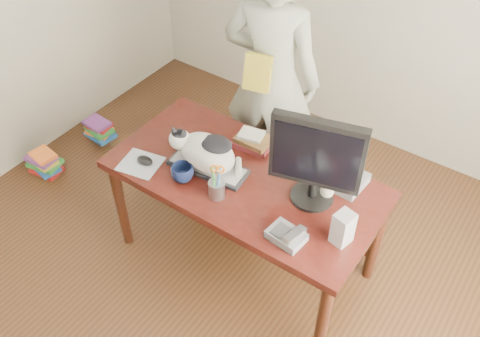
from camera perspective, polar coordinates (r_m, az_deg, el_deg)
name	(u,v)px	position (r m, az deg, el deg)	size (l,w,h in m)	color
room	(167,155)	(2.34, -7.74, 1.39)	(4.50, 4.50, 4.50)	black
desk	(252,186)	(3.24, 1.31, -1.93)	(1.60, 0.80, 0.75)	black
keyboard	(208,167)	(3.13, -3.43, 0.16)	(0.49, 0.23, 0.03)	black
cat	(205,151)	(3.05, -3.78, 1.89)	(0.46, 0.27, 0.26)	silver
monitor	(316,158)	(2.76, 8.14, 1.11)	(0.49, 0.29, 0.55)	black
pen_cup	(217,187)	(2.93, -2.50, -2.03)	(0.12, 0.12, 0.23)	gray
mousepad	(141,164)	(3.21, -10.56, 0.51)	(0.27, 0.25, 0.01)	silver
mouse	(145,160)	(3.20, -10.10, 0.85)	(0.12, 0.09, 0.04)	black
coffee_mug	(182,173)	(3.05, -6.17, -0.49)	(0.13, 0.13, 0.10)	black
phone	(287,235)	(2.76, 5.05, -7.13)	(0.20, 0.16, 0.09)	slate
speaker	(343,228)	(2.74, 10.92, -6.26)	(0.11, 0.11, 0.19)	#A5A5A7
baseball	(327,191)	(2.98, 9.27, -2.40)	(0.08, 0.08, 0.08)	silver
book_stack	(253,141)	(3.26, 1.40, 3.00)	(0.25, 0.20, 0.09)	#491317
calculator	(349,182)	(3.07, 11.58, -1.41)	(0.17, 0.22, 0.06)	slate
person	(271,79)	(3.59, 3.36, 9.47)	(0.66, 0.43, 1.82)	beige
held_book	(258,73)	(3.39, 1.89, 10.17)	(0.19, 0.14, 0.24)	gold
book_pile_a	(44,163)	(4.42, -20.14, 0.57)	(0.27, 0.22, 0.18)	red
book_pile_b	(99,129)	(4.64, -14.79, 4.07)	(0.26, 0.20, 0.15)	#1B53A7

